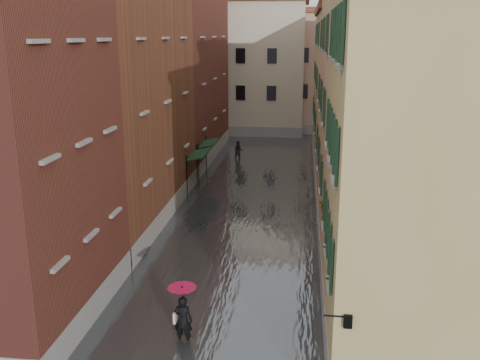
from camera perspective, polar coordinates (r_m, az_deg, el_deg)
The scene contains 15 objects.
ground at distance 21.02m, azimuth -2.52°, elevation -13.00°, with size 120.00×120.00×0.00m, color #565659.
floodwater at distance 32.92m, azimuth 1.09°, elevation -2.15°, with size 10.00×60.00×0.20m, color #4A4F52.
building_left_mid at distance 29.30m, azimuth -13.53°, elevation 7.59°, with size 6.00×14.00×12.50m, color brown.
building_left_far at distance 43.55m, azimuth -6.77°, elevation 11.27°, with size 6.00×16.00×14.00m, color maroon.
building_right_near at distance 17.25m, azimuth 19.70°, elevation 0.26°, with size 6.00×8.00×11.50m, color #99854F.
building_right_mid at distance 27.76m, azimuth 14.97°, elevation 7.61°, with size 6.00×14.00×13.00m, color tan.
building_right_far at distance 42.65m, azimuth 12.16°, elevation 9.27°, with size 6.00×16.00×11.50m, color #99854F.
building_end_cream at distance 56.70m, azimuth 0.60°, elevation 11.77°, with size 12.00×9.00×13.00m, color #C1B99A.
building_end_pink at distance 58.47m, azimuth 9.79°, elevation 11.17°, with size 10.00×9.00×12.00m, color tan.
awning_near at distance 34.38m, azimuth -4.41°, elevation 2.66°, with size 1.09×3.26×2.80m.
awning_far at distance 37.88m, azimuth -3.36°, elevation 3.84°, with size 1.09×3.03×2.80m.
wall_lantern at distance 14.15m, azimuth 11.34°, elevation -14.45°, with size 0.71×0.22×0.35m.
window_planters at distance 18.70m, azimuth 9.59°, elevation -5.10°, with size 0.59×7.91×0.84m.
pedestrian_main at distance 18.07m, azimuth -6.13°, elevation -13.62°, with size 0.97×0.97×2.06m.
pedestrian_far at distance 43.40m, azimuth -0.16°, elevation 3.11°, with size 0.79×0.62×1.63m, color black.
Camera 1 is at (3.07, -18.27, 9.95)m, focal length 40.00 mm.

